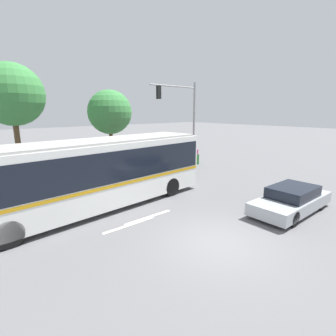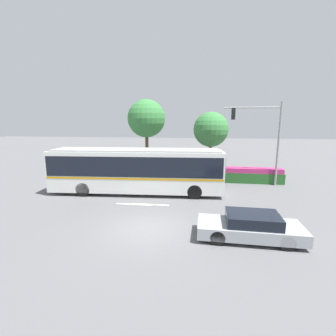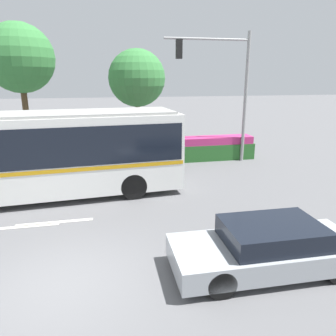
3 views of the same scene
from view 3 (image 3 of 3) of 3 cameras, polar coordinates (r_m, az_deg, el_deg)
name	(u,v)px [view 3 (image 3 of 3)]	position (r m, az deg, el deg)	size (l,w,h in m)	color
ground_plane	(62,283)	(8.09, -18.43, -18.98)	(140.00, 140.00, 0.00)	#5B5B5E
city_bus	(14,152)	(13.08, -25.89, 2.59)	(12.67, 3.43, 3.28)	silver
sedan_foreground	(267,247)	(8.26, 17.38, -13.42)	(4.63, 1.90, 1.20)	#9EA3A8
traffic_light_pole	(228,80)	(17.49, 10.62, 15.22)	(4.54, 0.24, 6.80)	gray
flowering_hedge	(168,150)	(17.60, 0.07, 3.20)	(9.83, 1.05, 1.30)	#286028
street_tree_left	(20,59)	(21.20, -25.04, 17.33)	(3.97, 3.97, 7.57)	brown
street_tree_centre	(137,78)	(20.65, -5.59, 15.68)	(3.53, 3.53, 6.24)	brown
lane_stripe_near	(19,227)	(11.16, -25.11, -9.55)	(2.40, 0.16, 0.01)	silver
lane_stripe_mid	(55,222)	(11.07, -19.60, -9.15)	(2.40, 0.16, 0.01)	silver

